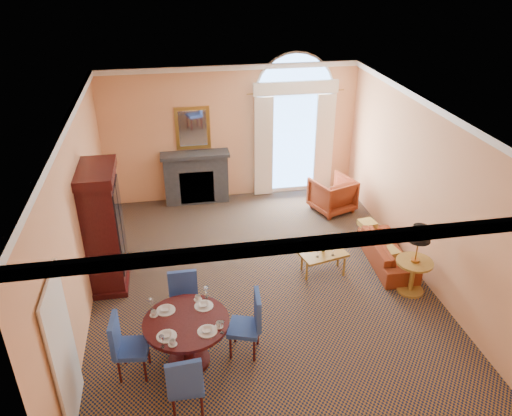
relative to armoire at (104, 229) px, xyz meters
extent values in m
plane|color=#101932|center=(2.72, -0.56, -1.09)|extent=(7.50, 7.50, 0.00)
cube|color=#FCB078|center=(2.72, 3.19, 0.51)|extent=(6.00, 0.04, 3.20)
cube|color=#FCB078|center=(-0.28, -0.56, 0.51)|extent=(0.04, 7.50, 3.20)
cube|color=#FCB078|center=(5.72, -0.56, 0.51)|extent=(0.04, 7.50, 3.20)
cube|color=silver|center=(2.72, -0.56, 2.11)|extent=(6.00, 7.50, 0.04)
cube|color=white|center=(2.72, -0.56, 2.05)|extent=(6.00, 7.50, 0.12)
cube|color=white|center=(-0.24, -2.96, -0.06)|extent=(0.08, 0.90, 2.06)
cube|color=#3B3F46|center=(1.82, 2.99, -0.49)|extent=(1.50, 0.40, 1.20)
cube|color=#3B3F46|center=(1.82, 2.96, 0.15)|extent=(1.60, 0.46, 0.08)
cube|color=gold|center=(1.82, 3.16, 0.71)|extent=(0.80, 0.04, 1.00)
cube|color=white|center=(1.82, 3.14, 0.71)|extent=(0.64, 0.02, 0.84)
cube|color=white|center=(4.22, 3.17, 0.16)|extent=(1.90, 0.04, 2.50)
cube|color=#81A9D9|center=(4.22, 3.16, 0.16)|extent=(1.70, 0.02, 2.30)
cylinder|color=white|center=(4.22, 3.17, 1.41)|extent=(1.90, 0.04, 1.90)
cube|color=#F0E3CB|center=(3.47, 3.05, 0.16)|extent=(0.45, 0.06, 2.45)
cube|color=#F0E3CB|center=(4.97, 3.05, 0.16)|extent=(0.45, 0.06, 2.45)
cube|color=#F0E3CB|center=(4.22, 3.05, 1.56)|extent=(2.00, 0.08, 0.30)
cube|color=black|center=(0.00, 0.00, -0.04)|extent=(0.58, 1.05, 2.10)
cube|color=black|center=(0.00, 0.00, 1.09)|extent=(0.65, 1.16, 0.17)
cube|color=black|center=(0.00, 0.00, -1.04)|extent=(0.65, 1.16, 0.11)
cylinder|color=black|center=(1.30, -2.32, -0.34)|extent=(1.25, 1.25, 0.05)
cylinder|color=black|center=(1.30, -2.32, -0.73)|extent=(0.17, 0.17, 0.73)
cylinder|color=black|center=(1.30, -2.32, -1.06)|extent=(0.62, 0.62, 0.06)
cylinder|color=silver|center=(1.57, -2.04, -0.30)|extent=(0.28, 0.28, 0.01)
imported|color=silver|center=(1.57, -2.04, -0.28)|extent=(0.15, 0.15, 0.04)
imported|color=silver|center=(1.50, -1.87, -0.27)|extent=(0.09, 0.09, 0.07)
cylinder|color=silver|center=(1.02, -2.04, -0.30)|extent=(0.28, 0.28, 0.01)
imported|color=silver|center=(1.02, -2.04, -0.28)|extent=(0.15, 0.15, 0.04)
imported|color=silver|center=(0.85, -2.12, -0.27)|extent=(0.09, 0.09, 0.07)
cylinder|color=silver|center=(1.02, -2.60, -0.30)|extent=(0.28, 0.28, 0.01)
imported|color=silver|center=(1.02, -2.60, -0.28)|extent=(0.15, 0.15, 0.04)
imported|color=silver|center=(1.09, -2.77, -0.27)|extent=(0.09, 0.09, 0.07)
cylinder|color=silver|center=(1.57, -2.60, -0.30)|extent=(0.28, 0.28, 0.01)
imported|color=silver|center=(1.57, -2.60, -0.28)|extent=(0.15, 0.15, 0.04)
imported|color=silver|center=(1.75, -2.52, -0.27)|extent=(0.09, 0.09, 0.07)
cube|color=#244390|center=(1.29, -1.64, -0.64)|extent=(0.51, 0.51, 0.08)
cube|color=#244390|center=(1.29, -1.44, -0.34)|extent=(0.46, 0.07, 0.55)
cylinder|color=black|center=(1.45, -1.44, -0.89)|extent=(0.04, 0.04, 0.42)
cylinder|color=black|center=(1.09, -1.49, -0.89)|extent=(0.04, 0.04, 0.42)
cylinder|color=black|center=(1.49, -1.80, -0.89)|extent=(0.04, 0.04, 0.42)
cylinder|color=black|center=(1.14, -1.84, -0.89)|extent=(0.04, 0.04, 0.42)
cube|color=#244390|center=(1.23, -3.17, -0.64)|extent=(0.46, 0.46, 0.08)
cube|color=#244390|center=(1.21, -3.38, -0.34)|extent=(0.46, 0.10, 0.55)
cylinder|color=black|center=(1.05, -3.35, -0.89)|extent=(0.04, 0.04, 0.42)
cylinder|color=black|center=(1.41, -3.35, -0.89)|extent=(0.04, 0.04, 0.42)
cylinder|color=black|center=(1.05, -2.99, -0.89)|extent=(0.04, 0.04, 0.42)
cylinder|color=black|center=(1.41, -2.99, -0.89)|extent=(0.04, 0.04, 0.42)
cube|color=#244390|center=(2.14, -2.25, -0.64)|extent=(0.58, 0.58, 0.08)
cube|color=#244390|center=(2.35, -2.23, -0.34)|extent=(0.11, 0.46, 0.55)
cylinder|color=black|center=(2.25, -2.48, -0.89)|extent=(0.04, 0.04, 0.42)
cylinder|color=black|center=(2.37, -2.14, -0.89)|extent=(0.04, 0.04, 0.42)
cylinder|color=black|center=(1.92, -2.36, -0.89)|extent=(0.04, 0.04, 0.42)
cylinder|color=black|center=(2.03, -2.02, -0.89)|extent=(0.04, 0.04, 0.42)
cube|color=#244390|center=(0.51, -2.39, -0.64)|extent=(0.51, 0.51, 0.08)
cube|color=#244390|center=(0.31, -2.41, -0.34)|extent=(0.11, 0.46, 0.55)
cylinder|color=black|center=(0.36, -2.19, -0.89)|extent=(0.04, 0.04, 0.42)
cylinder|color=black|center=(0.31, -2.55, -0.89)|extent=(0.04, 0.04, 0.42)
cylinder|color=black|center=(0.71, -2.24, -0.89)|extent=(0.04, 0.04, 0.42)
cylinder|color=black|center=(0.67, -2.59, -0.89)|extent=(0.04, 0.04, 0.42)
imported|color=maroon|center=(5.27, -0.37, -0.84)|extent=(0.77, 1.75, 0.50)
imported|color=maroon|center=(4.88, 1.95, -0.69)|extent=(1.11, 1.13, 0.81)
cube|color=#AB7D33|center=(3.93, -0.45, -0.69)|extent=(0.94, 0.65, 0.05)
cylinder|color=#AB7D33|center=(3.57, -0.62, -0.90)|extent=(0.04, 0.04, 0.38)
cylinder|color=#AB7D33|center=(4.30, -0.62, -0.90)|extent=(0.04, 0.04, 0.38)
cylinder|color=#AB7D33|center=(3.57, -0.28, -0.90)|extent=(0.04, 0.04, 0.38)
cylinder|color=#AB7D33|center=(4.30, -0.28, -0.90)|extent=(0.04, 0.04, 0.38)
cylinder|color=#AB7D33|center=(5.32, -1.29, -0.47)|extent=(0.64, 0.64, 0.04)
cylinder|color=#AB7D33|center=(5.32, -1.29, -0.80)|extent=(0.09, 0.09, 0.60)
cylinder|color=#AB7D33|center=(5.32, -1.29, -1.07)|extent=(0.47, 0.47, 0.04)
camera|label=1|loc=(1.29, -7.95, 4.43)|focal=35.00mm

